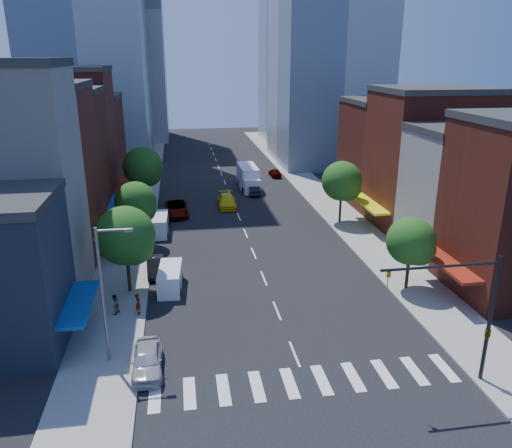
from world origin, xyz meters
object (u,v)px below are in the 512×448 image
at_px(traffic_car_far, 275,173).
at_px(box_truck, 248,178).
at_px(parked_car_third, 177,208).
at_px(taxi, 227,201).
at_px(pedestrian_near, 138,304).
at_px(parked_car_second, 155,266).
at_px(parked_car_rear, 159,223).
at_px(pedestrian_far, 115,304).
at_px(cargo_van_far, 159,225).
at_px(traffic_car_oncoming, 253,190).
at_px(parked_car_front, 147,360).
at_px(cargo_van_near, 170,279).

bearing_deg(traffic_car_far, box_truck, 51.07).
relative_size(parked_car_third, traffic_car_far, 1.53).
relative_size(taxi, pedestrian_near, 3.18).
distance_m(parked_car_second, parked_car_rear, 12.34).
relative_size(parked_car_second, parked_car_rear, 0.83).
bearing_deg(traffic_car_far, pedestrian_far, 63.19).
distance_m(parked_car_rear, pedestrian_far, 19.93).
height_order(cargo_van_far, box_truck, box_truck).
relative_size(taxi, traffic_car_oncoming, 1.30).
distance_m(traffic_car_oncoming, box_truck, 3.64).
height_order(parked_car_front, parked_car_second, parked_car_front).
distance_m(parked_car_third, parked_car_rear, 5.55).
xyz_separation_m(parked_car_second, traffic_car_oncoming, (12.75, 25.53, -0.03)).
bearing_deg(parked_car_front, parked_car_rear, 89.06).
distance_m(traffic_car_far, pedestrian_far, 48.17).
height_order(box_truck, pedestrian_near, box_truck).
relative_size(parked_car_second, pedestrian_far, 2.80).
relative_size(parked_car_second, taxi, 0.80).
bearing_deg(pedestrian_near, box_truck, -26.61).
height_order(cargo_van_far, traffic_car_oncoming, cargo_van_far).
distance_m(cargo_van_near, traffic_car_oncoming, 31.20).
height_order(taxi, pedestrian_near, pedestrian_near).
distance_m(cargo_van_far, pedestrian_near, 18.51).
bearing_deg(parked_car_third, cargo_van_near, -93.76).
bearing_deg(parked_car_second, traffic_car_oncoming, 59.51).
xyz_separation_m(taxi, pedestrian_far, (-11.28, -27.44, 0.14)).
distance_m(cargo_van_near, box_truck, 34.46).
bearing_deg(taxi, pedestrian_far, -110.37).
bearing_deg(parked_car_rear, parked_car_third, 74.37).
bearing_deg(taxi, pedestrian_near, -106.93).
height_order(parked_car_third, cargo_van_far, cargo_van_far).
distance_m(cargo_van_near, traffic_car_far, 42.93).
height_order(taxi, traffic_car_far, taxi).
bearing_deg(parked_car_second, box_truck, 62.62).
height_order(cargo_van_near, pedestrian_far, cargo_van_near).
xyz_separation_m(cargo_van_far, box_truck, (12.61, 18.28, 0.54)).
bearing_deg(parked_car_front, parked_car_third, 85.54).
relative_size(parked_car_third, cargo_van_near, 1.27).
bearing_deg(cargo_van_far, cargo_van_near, -82.85).
relative_size(parked_car_rear, pedestrian_far, 3.36).
bearing_deg(parked_car_second, parked_car_rear, 86.06).
bearing_deg(taxi, parked_car_front, -101.68).
bearing_deg(parked_car_front, pedestrian_far, 109.29).
xyz_separation_m(parked_car_third, parked_car_rear, (-2.00, -5.17, -0.06)).
relative_size(parked_car_third, taxi, 1.09).
bearing_deg(box_truck, pedestrian_near, -110.93).
bearing_deg(parked_car_front, cargo_van_far, 89.07).
bearing_deg(cargo_van_far, parked_car_rear, 91.62).
relative_size(parked_car_third, parked_car_rear, 1.13).
height_order(parked_car_second, taxi, taxi).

